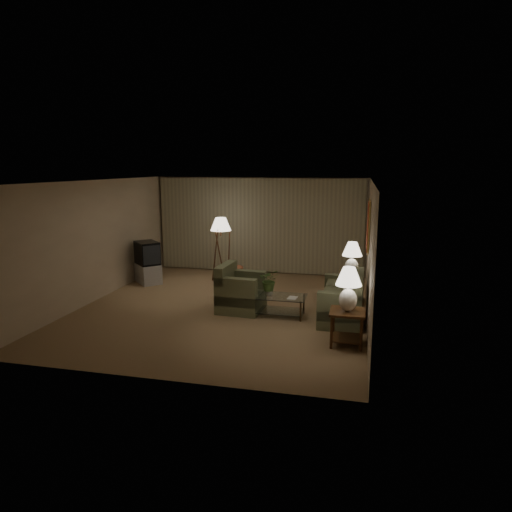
{
  "coord_description": "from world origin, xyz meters",
  "views": [
    {
      "loc": [
        2.8,
        -9.09,
        3.0
      ],
      "look_at": [
        0.56,
        0.6,
        1.04
      ],
      "focal_mm": 32.0,
      "sensor_mm": 36.0,
      "label": 1
    }
  ],
  "objects_px": {
    "coffee_table": "(277,302)",
    "table_lamp_near": "(349,285)",
    "armchair": "(241,293)",
    "ottoman": "(231,275)",
    "vase": "(269,292)",
    "table_lamp_far": "(352,256)",
    "floor_lamp": "(221,248)",
    "side_table_near": "(347,321)",
    "sofa": "(342,301)",
    "side_table_far": "(351,284)",
    "crt_tv": "(147,253)",
    "tv_cabinet": "(148,273)"
  },
  "relations": [
    {
      "from": "coffee_table",
      "to": "table_lamp_near",
      "type": "bearing_deg",
      "value": -40.89
    },
    {
      "from": "armchair",
      "to": "ottoman",
      "type": "distance_m",
      "value": 2.32
    },
    {
      "from": "armchair",
      "to": "vase",
      "type": "xyz_separation_m",
      "value": [
        0.64,
        -0.17,
        0.1
      ]
    },
    {
      "from": "ottoman",
      "to": "table_lamp_far",
      "type": "bearing_deg",
      "value": -17.4
    },
    {
      "from": "table_lamp_near",
      "to": "floor_lamp",
      "type": "distance_m",
      "value": 5.15
    },
    {
      "from": "table_lamp_near",
      "to": "ottoman",
      "type": "xyz_separation_m",
      "value": [
        -3.08,
        3.57,
        -0.83
      ]
    },
    {
      "from": "side_table_near",
      "to": "table_lamp_far",
      "type": "xyz_separation_m",
      "value": [
        -0.0,
        2.6,
        0.63
      ]
    },
    {
      "from": "sofa",
      "to": "ottoman",
      "type": "distance_m",
      "value": 3.68
    },
    {
      "from": "side_table_far",
      "to": "table_lamp_far",
      "type": "distance_m",
      "value": 0.64
    },
    {
      "from": "sofa",
      "to": "crt_tv",
      "type": "xyz_separation_m",
      "value": [
        -5.05,
        1.78,
        0.44
      ]
    },
    {
      "from": "coffee_table",
      "to": "tv_cabinet",
      "type": "relative_size",
      "value": 1.32
    },
    {
      "from": "side_table_near",
      "to": "floor_lamp",
      "type": "xyz_separation_m",
      "value": [
        -3.42,
        3.85,
        0.46
      ]
    },
    {
      "from": "table_lamp_near",
      "to": "ottoman",
      "type": "distance_m",
      "value": 4.79
    },
    {
      "from": "table_lamp_far",
      "to": "coffee_table",
      "type": "relative_size",
      "value": 0.64
    },
    {
      "from": "side_table_near",
      "to": "crt_tv",
      "type": "relative_size",
      "value": 0.72
    },
    {
      "from": "table_lamp_far",
      "to": "vase",
      "type": "distance_m",
      "value": 2.16
    },
    {
      "from": "armchair",
      "to": "table_lamp_far",
      "type": "bearing_deg",
      "value": -58.59
    },
    {
      "from": "sofa",
      "to": "table_lamp_far",
      "type": "distance_m",
      "value": 1.44
    },
    {
      "from": "tv_cabinet",
      "to": "floor_lamp",
      "type": "bearing_deg",
      "value": 66.99
    },
    {
      "from": "sofa",
      "to": "table_lamp_far",
      "type": "height_order",
      "value": "table_lamp_far"
    },
    {
      "from": "sofa",
      "to": "tv_cabinet",
      "type": "bearing_deg",
      "value": -108.2
    },
    {
      "from": "armchair",
      "to": "table_lamp_far",
      "type": "relative_size",
      "value": 1.35
    },
    {
      "from": "side_table_far",
      "to": "side_table_near",
      "type": "bearing_deg",
      "value": -90.0
    },
    {
      "from": "side_table_near",
      "to": "side_table_far",
      "type": "height_order",
      "value": "same"
    },
    {
      "from": "side_table_near",
      "to": "tv_cabinet",
      "type": "bearing_deg",
      "value": 148.99
    },
    {
      "from": "table_lamp_far",
      "to": "armchair",
      "type": "bearing_deg",
      "value": -152.07
    },
    {
      "from": "side_table_far",
      "to": "vase",
      "type": "height_order",
      "value": "side_table_far"
    },
    {
      "from": "tv_cabinet",
      "to": "armchair",
      "type": "bearing_deg",
      "value": 14.91
    },
    {
      "from": "vase",
      "to": "sofa",
      "type": "bearing_deg",
      "value": 3.96
    },
    {
      "from": "vase",
      "to": "table_lamp_near",
      "type": "bearing_deg",
      "value": -38.11
    },
    {
      "from": "tv_cabinet",
      "to": "floor_lamp",
      "type": "relative_size",
      "value": 0.54
    },
    {
      "from": "tv_cabinet",
      "to": "floor_lamp",
      "type": "xyz_separation_m",
      "value": [
        1.78,
        0.72,
        0.63
      ]
    },
    {
      "from": "table_lamp_far",
      "to": "crt_tv",
      "type": "bearing_deg",
      "value": 174.22
    },
    {
      "from": "side_table_far",
      "to": "ottoman",
      "type": "distance_m",
      "value": 3.24
    },
    {
      "from": "floor_lamp",
      "to": "vase",
      "type": "xyz_separation_m",
      "value": [
        1.83,
        -2.6,
        -0.39
      ]
    },
    {
      "from": "side_table_far",
      "to": "floor_lamp",
      "type": "bearing_deg",
      "value": 159.97
    },
    {
      "from": "tv_cabinet",
      "to": "side_table_far",
      "type": "bearing_deg",
      "value": 39.07
    },
    {
      "from": "tv_cabinet",
      "to": "sofa",
      "type": "bearing_deg",
      "value": 25.47
    },
    {
      "from": "table_lamp_far",
      "to": "floor_lamp",
      "type": "xyz_separation_m",
      "value": [
        -3.42,
        1.25,
        -0.17
      ]
    },
    {
      "from": "side_table_far",
      "to": "ottoman",
      "type": "relative_size",
      "value": 0.93
    },
    {
      "from": "ottoman",
      "to": "coffee_table",
      "type": "bearing_deg",
      "value": -54.71
    },
    {
      "from": "crt_tv",
      "to": "side_table_far",
      "type": "bearing_deg",
      "value": 39.07
    },
    {
      "from": "coffee_table",
      "to": "floor_lamp",
      "type": "relative_size",
      "value": 0.71
    },
    {
      "from": "side_table_near",
      "to": "table_lamp_near",
      "type": "xyz_separation_m",
      "value": [
        -0.0,
        0.0,
        0.63
      ]
    },
    {
      "from": "side_table_near",
      "to": "vase",
      "type": "xyz_separation_m",
      "value": [
        -1.59,
        1.25,
        0.07
      ]
    },
    {
      "from": "coffee_table",
      "to": "vase",
      "type": "xyz_separation_m",
      "value": [
        -0.15,
        0.0,
        0.21
      ]
    },
    {
      "from": "vase",
      "to": "ottoman",
      "type": "bearing_deg",
      "value": 122.74
    },
    {
      "from": "table_lamp_far",
      "to": "crt_tv",
      "type": "height_order",
      "value": "table_lamp_far"
    },
    {
      "from": "sofa",
      "to": "armchair",
      "type": "distance_m",
      "value": 2.08
    },
    {
      "from": "vase",
      "to": "side_table_far",
      "type": "bearing_deg",
      "value": 40.27
    }
  ]
}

